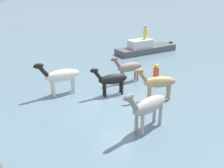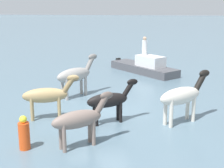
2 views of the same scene
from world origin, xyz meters
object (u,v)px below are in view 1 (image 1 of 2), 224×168
horse_rear_stallion (129,67)px  horse_dark_mare (61,76)px  horse_chestnut_trailing (148,106)px  boat_motor_center (145,49)px  person_helmsman_aft (145,33)px  buoy_channel_marker (156,73)px  horse_dun_straggler (158,82)px  horse_mid_herd (112,79)px

horse_rear_stallion → horse_dark_mare: bearing=-0.6°
horse_chestnut_trailing → boat_motor_center: (13.43, 0.64, -0.78)m
horse_dark_mare → person_helmsman_aft: bearing=-151.5°
horse_dark_mare → horse_rear_stallion: (2.60, -3.52, -0.14)m
buoy_channel_marker → horse_rear_stallion: bearing=102.0°
horse_chestnut_trailing → horse_dun_straggler: horse_chestnut_trailing is taller
horse_chestnut_trailing → horse_dark_mare: (3.14, 4.90, -0.02)m
horse_dun_straggler → boat_motor_center: bearing=-101.4°
horse_dark_mare → buoy_channel_marker: 6.06m
horse_chestnut_trailing → buoy_channel_marker: horse_chestnut_trailing is taller
horse_rear_stallion → buoy_channel_marker: size_ratio=1.74×
horse_dark_mare → person_helmsman_aft: size_ratio=1.87×
boat_motor_center → buoy_channel_marker: size_ratio=4.78×
horse_mid_herd → buoy_channel_marker: horse_mid_herd is taller
horse_mid_herd → horse_dun_straggler: bearing=145.9°
horse_rear_stallion → boat_motor_center: bearing=-132.5°
horse_dark_mare → horse_chestnut_trailing: bearing=108.1°
horse_dark_mare → boat_motor_center: (10.30, -4.26, -0.77)m
horse_chestnut_trailing → buoy_channel_marker: size_ratio=2.02×
boat_motor_center → buoy_channel_marker: bearing=57.0°
boat_motor_center → horse_chestnut_trailing: bearing=52.0°
horse_mid_herd → boat_motor_center: size_ratio=0.37×
boat_motor_center → buoy_channel_marker: (-7.33, -1.00, 0.18)m
horse_rear_stallion → boat_motor_center: horse_rear_stallion is taller
horse_mid_herd → person_helmsman_aft: size_ratio=1.71×
horse_dark_mare → person_helmsman_aft: person_helmsman_aft is taller
horse_chestnut_trailing → boat_motor_center: size_ratio=0.42×
horse_chestnut_trailing → person_helmsman_aft: person_helmsman_aft is taller
horse_mid_herd → horse_rear_stallion: bearing=-137.2°
horse_chestnut_trailing → horse_rear_stallion: horse_chestnut_trailing is taller
boat_motor_center → person_helmsman_aft: (0.00, 0.04, 1.44)m
horse_dun_straggler → horse_rear_stallion: size_ratio=1.15×
person_helmsman_aft → buoy_channel_marker: size_ratio=1.04×
horse_dark_mare → horse_dun_straggler: 5.34m
horse_dun_straggler → person_helmsman_aft: person_helmsman_aft is taller
horse_dark_mare → boat_motor_center: 11.17m
horse_dark_mare → horse_rear_stallion: 4.38m
horse_mid_herd → horse_dark_mare: horse_dark_mare is taller
horse_chestnut_trailing → person_helmsman_aft: 13.47m
horse_dun_straggler → person_helmsman_aft: size_ratio=1.92×
horse_chestnut_trailing → horse_dark_mare: bearing=-85.3°
horse_dun_straggler → buoy_channel_marker: 2.88m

